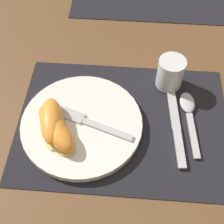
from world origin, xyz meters
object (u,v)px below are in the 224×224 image
(plate, at_px, (82,124))
(citrus_wedge_0, at_px, (52,122))
(spoon, at_px, (189,111))
(citrus_wedge_1, at_px, (55,128))
(citrus_wedge_2, at_px, (58,134))
(knife, at_px, (176,123))
(juice_glass, at_px, (170,74))
(fork, at_px, (86,122))

(plate, bearing_deg, citrus_wedge_0, -164.90)
(spoon, xyz_separation_m, citrus_wedge_1, (-0.28, -0.08, 0.03))
(plate, distance_m, citrus_wedge_0, 0.07)
(spoon, bearing_deg, citrus_wedge_2, -160.19)
(knife, relative_size, citrus_wedge_2, 2.06)
(juice_glass, relative_size, fork, 0.42)
(citrus_wedge_2, bearing_deg, plate, 47.01)
(juice_glass, bearing_deg, plate, -144.49)
(plate, distance_m, juice_glass, 0.24)
(citrus_wedge_0, bearing_deg, juice_glass, 31.36)
(plate, bearing_deg, knife, 5.92)
(spoon, xyz_separation_m, fork, (-0.23, -0.06, 0.01))
(citrus_wedge_1, bearing_deg, citrus_wedge_0, 125.13)
(juice_glass, distance_m, citrus_wedge_1, 0.29)
(plate, height_order, fork, fork)
(juice_glass, height_order, citrus_wedge_2, juice_glass)
(spoon, distance_m, citrus_wedge_1, 0.30)
(plate, xyz_separation_m, spoon, (0.24, 0.06, -0.00))
(juice_glass, height_order, citrus_wedge_1, juice_glass)
(plate, height_order, citrus_wedge_1, citrus_wedge_1)
(knife, distance_m, citrus_wedge_0, 0.27)
(fork, distance_m, citrus_wedge_2, 0.07)
(knife, relative_size, spoon, 1.34)
(spoon, bearing_deg, juice_glass, 118.34)
(plate, xyz_separation_m, citrus_wedge_0, (-0.06, -0.02, 0.03))
(spoon, bearing_deg, citrus_wedge_0, -166.33)
(spoon, height_order, citrus_wedge_0, citrus_wedge_0)
(citrus_wedge_0, xyz_separation_m, citrus_wedge_2, (0.02, -0.03, -0.00))
(plate, relative_size, citrus_wedge_1, 1.99)
(citrus_wedge_0, height_order, citrus_wedge_1, citrus_wedge_0)
(fork, relative_size, citrus_wedge_0, 1.42)
(knife, height_order, citrus_wedge_1, citrus_wedge_1)
(spoon, bearing_deg, fork, -166.13)
(citrus_wedge_0, bearing_deg, knife, 8.01)
(knife, distance_m, spoon, 0.05)
(plate, height_order, citrus_wedge_0, citrus_wedge_0)
(citrus_wedge_2, bearing_deg, juice_glass, 37.84)
(plate, height_order, spoon, plate)
(knife, xyz_separation_m, citrus_wedge_2, (-0.25, -0.06, 0.03))
(knife, height_order, citrus_wedge_2, citrus_wedge_2)
(citrus_wedge_0, bearing_deg, plate, 15.10)
(knife, xyz_separation_m, citrus_wedge_0, (-0.26, -0.04, 0.03))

